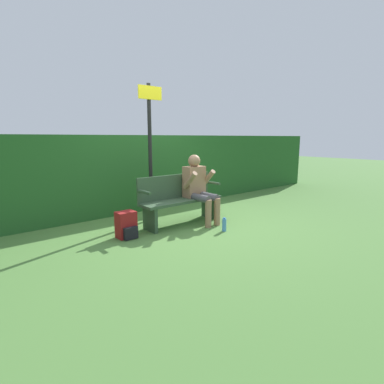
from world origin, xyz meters
TOP-DOWN VIEW (x-y plane):
  - ground_plane at (0.00, 0.00)m, footprint 40.00×40.00m
  - hedge_back at (0.00, 1.56)m, footprint 12.00×0.59m
  - park_bench at (0.00, 0.06)m, footprint 1.58×0.41m
  - person_seated at (0.32, -0.08)m, footprint 0.52×0.66m
  - backpack at (-1.12, -0.03)m, footprint 0.29×0.29m
  - water_bottle at (0.27, -0.79)m, footprint 0.07×0.07m
  - signpost at (-0.25, 0.60)m, footprint 0.47×0.09m

SIDE VIEW (x-z plane):
  - ground_plane at x=0.00m, z-range 0.00..0.00m
  - water_bottle at x=0.27m, z-range -0.01..0.22m
  - backpack at x=-1.12m, z-range -0.01..0.40m
  - park_bench at x=0.00m, z-range 0.02..0.89m
  - person_seated at x=0.32m, z-range 0.06..1.29m
  - hedge_back at x=0.00m, z-range 0.00..1.58m
  - signpost at x=-0.25m, z-range 0.19..2.65m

